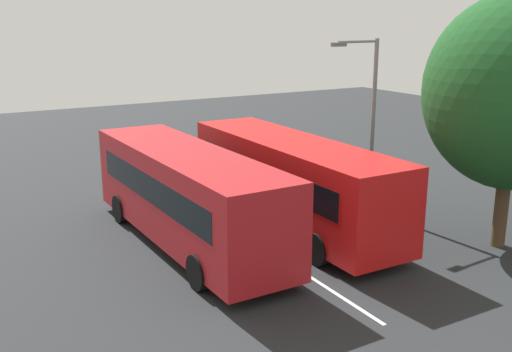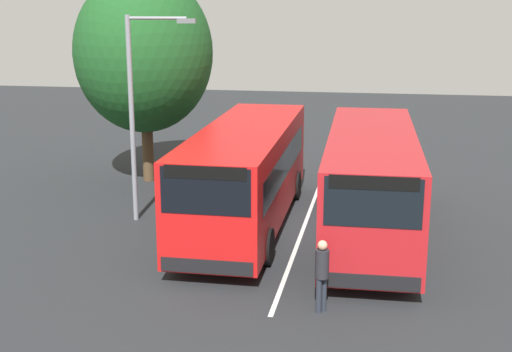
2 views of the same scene
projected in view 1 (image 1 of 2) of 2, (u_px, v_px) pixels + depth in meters
The scene contains 6 objects.
ground_plane at pixel (251, 239), 20.09m from camera, with size 67.11×67.11×0.00m, color #232628.
bus_far_left at pixel (291, 180), 20.83m from camera, with size 10.26×2.78×3.14m.
bus_center_left at pixel (187, 193), 19.19m from camera, with size 10.25×2.74×3.14m.
pedestrian at pixel (154, 173), 24.56m from camera, with size 0.45×0.45×1.72m.
street_lamp at pixel (369, 114), 21.97m from camera, with size 0.30×2.19×6.52m.
lane_stripe_outer_left at pixel (251, 238), 20.09m from camera, with size 13.47×0.12×0.01m, color silver.
Camera 1 is at (-16.33, 9.47, 7.21)m, focal length 41.72 mm.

